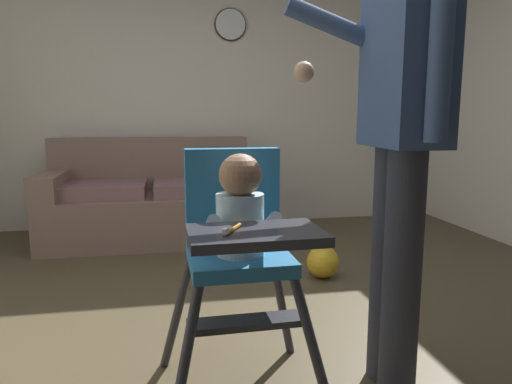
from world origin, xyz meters
The scene contains 7 objects.
ground centered at (0.00, 0.00, -0.05)m, with size 6.31×6.46×0.10m, color #4D422D.
wall_far centered at (0.00, 2.46, 1.38)m, with size 5.51×0.06×2.76m, color silver.
couch centered at (-0.53, 1.94, 0.33)m, with size 1.75×0.86×0.86m.
high_chair centered at (-0.14, -0.49, 0.64)m, with size 0.62×0.73×0.94m.
adult_standing centered at (0.45, -0.53, 0.97)m, with size 0.51×0.51×1.70m.
toy_ball centered at (0.59, 0.70, 0.11)m, with size 0.21×0.21×0.21m, color gold.
wall_clock centered at (0.23, 2.42, 1.90)m, with size 0.30×0.04×0.30m.
Camera 1 is at (-0.39, -2.11, 1.05)m, focal length 32.80 mm.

